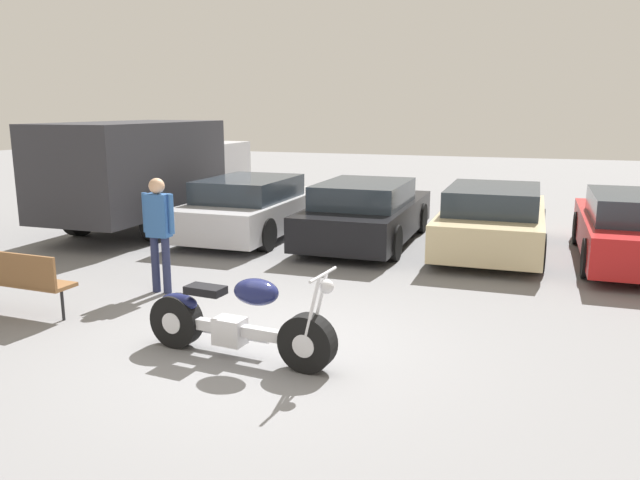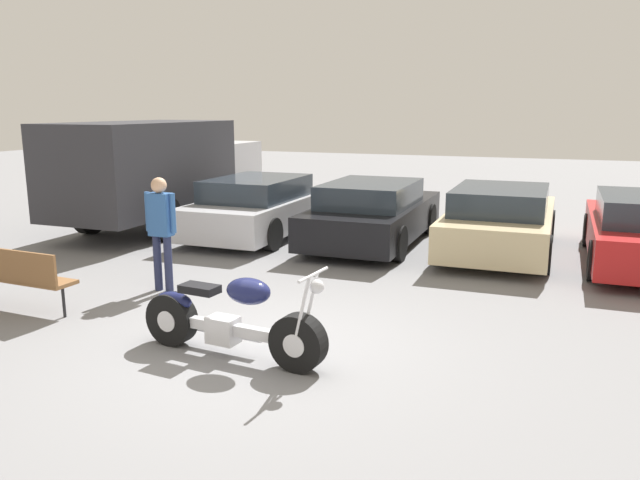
{
  "view_description": "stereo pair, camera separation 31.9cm",
  "coord_description": "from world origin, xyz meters",
  "px_view_note": "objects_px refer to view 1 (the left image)",
  "views": [
    {
      "loc": [
        2.82,
        -6.22,
        2.72
      ],
      "look_at": [
        -0.04,
        2.07,
        0.85
      ],
      "focal_mm": 35.0,
      "sensor_mm": 36.0,
      "label": 1
    },
    {
      "loc": [
        3.12,
        -6.11,
        2.72
      ],
      "look_at": [
        -0.04,
        2.07,
        0.85
      ],
      "focal_mm": 35.0,
      "sensor_mm": 36.0,
      "label": 2
    }
  ],
  "objects_px": {
    "parked_car_black": "(366,213)",
    "delivery_truck": "(149,169)",
    "park_bench": "(9,275)",
    "motorcycle": "(237,321)",
    "person_standing": "(159,225)",
    "parked_car_champagne": "(493,219)",
    "parked_car_red": "(638,229)",
    "parked_car_silver": "(254,207)"
  },
  "relations": [
    {
      "from": "parked_car_red",
      "to": "park_bench",
      "type": "xyz_separation_m",
      "value": [
        -8.26,
        -5.82,
        -0.07
      ]
    },
    {
      "from": "parked_car_silver",
      "to": "person_standing",
      "type": "distance_m",
      "value": 4.36
    },
    {
      "from": "parked_car_champagne",
      "to": "person_standing",
      "type": "bearing_deg",
      "value": -135.15
    },
    {
      "from": "parked_car_black",
      "to": "parked_car_red",
      "type": "relative_size",
      "value": 1.0
    },
    {
      "from": "parked_car_silver",
      "to": "parked_car_champagne",
      "type": "height_order",
      "value": "same"
    },
    {
      "from": "parked_car_black",
      "to": "delivery_truck",
      "type": "bearing_deg",
      "value": -179.64
    },
    {
      "from": "parked_car_black",
      "to": "delivery_truck",
      "type": "height_order",
      "value": "delivery_truck"
    },
    {
      "from": "parked_car_silver",
      "to": "delivery_truck",
      "type": "distance_m",
      "value": 2.7
    },
    {
      "from": "parked_car_champagne",
      "to": "motorcycle",
      "type": "bearing_deg",
      "value": -109.8
    },
    {
      "from": "motorcycle",
      "to": "parked_car_red",
      "type": "distance_m",
      "value": 7.78
    },
    {
      "from": "parked_car_black",
      "to": "parked_car_red",
      "type": "xyz_separation_m",
      "value": [
        4.97,
        -0.12,
        0.0
      ]
    },
    {
      "from": "delivery_truck",
      "to": "park_bench",
      "type": "distance_m",
      "value": 6.23
    },
    {
      "from": "person_standing",
      "to": "parked_car_champagne",
      "type": "bearing_deg",
      "value": 44.85
    },
    {
      "from": "parked_car_silver",
      "to": "parked_car_black",
      "type": "xyz_separation_m",
      "value": [
        2.48,
        0.07,
        0.0
      ]
    },
    {
      "from": "parked_car_champagne",
      "to": "delivery_truck",
      "type": "relative_size",
      "value": 0.74
    },
    {
      "from": "parked_car_champagne",
      "to": "delivery_truck",
      "type": "distance_m",
      "value": 7.6
    },
    {
      "from": "motorcycle",
      "to": "parked_car_silver",
      "type": "xyz_separation_m",
      "value": [
        -2.69,
        6.2,
        0.2
      ]
    },
    {
      "from": "parked_car_red",
      "to": "person_standing",
      "type": "bearing_deg",
      "value": -148.5
    },
    {
      "from": "parked_car_champagne",
      "to": "parked_car_red",
      "type": "bearing_deg",
      "value": -4.35
    },
    {
      "from": "delivery_truck",
      "to": "park_bench",
      "type": "height_order",
      "value": "delivery_truck"
    },
    {
      "from": "parked_car_champagne",
      "to": "park_bench",
      "type": "distance_m",
      "value": 8.34
    },
    {
      "from": "parked_car_black",
      "to": "delivery_truck",
      "type": "distance_m",
      "value": 5.14
    },
    {
      "from": "motorcycle",
      "to": "parked_car_black",
      "type": "xyz_separation_m",
      "value": [
        -0.2,
        6.27,
        0.2
      ]
    },
    {
      "from": "parked_car_silver",
      "to": "person_standing",
      "type": "height_order",
      "value": "person_standing"
    },
    {
      "from": "parked_car_black",
      "to": "park_bench",
      "type": "height_order",
      "value": "parked_car_black"
    },
    {
      "from": "parked_car_red",
      "to": "park_bench",
      "type": "height_order",
      "value": "parked_car_red"
    },
    {
      "from": "motorcycle",
      "to": "parked_car_red",
      "type": "xyz_separation_m",
      "value": [
        4.77,
        6.15,
        0.2
      ]
    },
    {
      "from": "parked_car_silver",
      "to": "parked_car_champagne",
      "type": "xyz_separation_m",
      "value": [
        4.97,
        0.14,
        0.0
      ]
    },
    {
      "from": "parked_car_champagne",
      "to": "parked_car_black",
      "type": "bearing_deg",
      "value": -178.47
    },
    {
      "from": "park_bench",
      "to": "person_standing",
      "type": "height_order",
      "value": "person_standing"
    },
    {
      "from": "parked_car_champagne",
      "to": "park_bench",
      "type": "height_order",
      "value": "parked_car_champagne"
    },
    {
      "from": "motorcycle",
      "to": "parked_car_black",
      "type": "distance_m",
      "value": 6.28
    },
    {
      "from": "motorcycle",
      "to": "parked_car_black",
      "type": "height_order",
      "value": "parked_car_black"
    },
    {
      "from": "motorcycle",
      "to": "park_bench",
      "type": "xyz_separation_m",
      "value": [
        -3.49,
        0.33,
        0.13
      ]
    },
    {
      "from": "parked_car_silver",
      "to": "park_bench",
      "type": "bearing_deg",
      "value": -97.85
    },
    {
      "from": "parked_car_champagne",
      "to": "park_bench",
      "type": "bearing_deg",
      "value": -133.86
    },
    {
      "from": "motorcycle",
      "to": "delivery_truck",
      "type": "distance_m",
      "value": 8.23
    },
    {
      "from": "park_bench",
      "to": "motorcycle",
      "type": "bearing_deg",
      "value": -5.38
    },
    {
      "from": "parked_car_silver",
      "to": "person_standing",
      "type": "bearing_deg",
      "value": -83.53
    },
    {
      "from": "parked_car_silver",
      "to": "parked_car_black",
      "type": "height_order",
      "value": "same"
    },
    {
      "from": "person_standing",
      "to": "parked_car_silver",
      "type": "bearing_deg",
      "value": 96.47
    },
    {
      "from": "parked_car_champagne",
      "to": "parked_car_red",
      "type": "height_order",
      "value": "same"
    }
  ]
}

